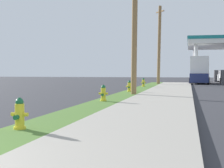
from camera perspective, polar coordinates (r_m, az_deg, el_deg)
The scene contains 7 objects.
fire_hydrant_nearest at distance 8.67m, azimuth -14.58°, elevation -4.88°, with size 0.42×0.38×0.74m.
fire_hydrant_second at distance 16.11m, azimuth -1.40°, elevation -1.61°, with size 0.42×0.38×0.74m.
fire_hydrant_third at distance 23.49m, azimuth 2.79°, elevation -0.44°, with size 0.42×0.37×0.74m.
fire_hydrant_fourth at distance 31.28m, azimuth 5.05°, elevation 0.19°, with size 0.42×0.37×0.74m.
utility_pole_midground at distance 21.18m, azimuth 3.65°, elevation 10.75°, with size 1.40×0.32×8.94m.
utility_pole_background at distance 38.01m, azimuth 7.56°, elevation 6.32°, with size 0.95×1.18×8.18m.
truck_navy_on_apron at distance 42.34m, azimuth 13.91°, elevation 2.05°, with size 2.48×6.51×3.11m.
Camera 1 is at (4.38, -3.16, 1.49)m, focal length 57.13 mm.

